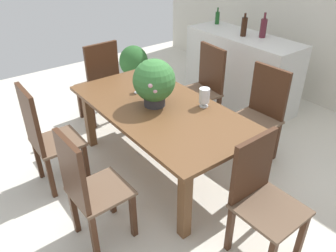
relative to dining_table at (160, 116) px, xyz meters
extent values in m
plane|color=silver|center=(0.00, 0.12, -0.63)|extent=(7.04, 7.04, 0.00)
cube|color=beige|center=(0.00, 2.72, 0.67)|extent=(6.40, 0.10, 2.60)
cube|color=brown|center=(0.00, 0.00, 0.08)|extent=(1.94, 1.00, 0.04)
cube|color=brown|center=(-0.85, -0.38, -0.28)|extent=(0.09, 0.09, 0.70)
cube|color=brown|center=(0.85, -0.38, -0.28)|extent=(0.09, 0.09, 0.70)
cube|color=brown|center=(-0.85, 0.38, -0.28)|extent=(0.09, 0.09, 0.70)
cube|color=brown|center=(0.85, 0.38, -0.28)|extent=(0.09, 0.09, 0.70)
cube|color=#422616|center=(-1.54, 0.19, -0.41)|extent=(0.05, 0.05, 0.45)
cube|color=#422616|center=(-1.53, -0.20, -0.41)|extent=(0.05, 0.05, 0.45)
cube|color=#422616|center=(-1.20, 0.20, -0.41)|extent=(0.05, 0.05, 0.45)
cube|color=#422616|center=(-1.18, -0.19, -0.41)|extent=(0.05, 0.05, 0.45)
cube|color=brown|center=(-1.36, 0.00, -0.17)|extent=(0.43, 0.48, 0.03)
cube|color=#422616|center=(-1.17, 0.01, 0.14)|extent=(0.05, 0.43, 0.59)
cube|color=#422616|center=(-0.65, 0.73, -0.41)|extent=(0.05, 0.05, 0.45)
cube|color=#422616|center=(-0.25, 0.70, -0.41)|extent=(0.05, 0.05, 0.45)
cube|color=#422616|center=(-0.62, 1.09, -0.41)|extent=(0.05, 0.05, 0.45)
cube|color=#422616|center=(-0.22, 1.05, -0.41)|extent=(0.05, 0.05, 0.45)
cube|color=brown|center=(-0.44, 0.89, -0.17)|extent=(0.52, 0.47, 0.03)
cube|color=#422616|center=(-0.42, 1.09, 0.11)|extent=(0.44, 0.08, 0.54)
cube|color=#422616|center=(-0.25, -0.72, -0.41)|extent=(0.04, 0.04, 0.45)
cube|color=#422616|center=(-0.62, -0.71, -0.41)|extent=(0.04, 0.04, 0.45)
cube|color=#422616|center=(-0.26, -1.07, -0.41)|extent=(0.04, 0.04, 0.45)
cube|color=#422616|center=(-0.62, -1.07, -0.41)|extent=(0.04, 0.04, 0.45)
cube|color=brown|center=(-0.44, -0.89, -0.17)|extent=(0.44, 0.43, 0.03)
cube|color=#422616|center=(-0.44, -1.09, 0.13)|extent=(0.40, 0.04, 0.59)
cube|color=#422616|center=(0.25, 0.69, -0.41)|extent=(0.05, 0.05, 0.45)
cube|color=#422616|center=(0.64, 0.70, -0.41)|extent=(0.05, 0.05, 0.45)
cube|color=#422616|center=(0.23, 1.08, -0.41)|extent=(0.05, 0.05, 0.45)
cube|color=#422616|center=(0.62, 1.10, -0.41)|extent=(0.05, 0.05, 0.45)
cube|color=brown|center=(0.44, 0.89, -0.17)|extent=(0.48, 0.49, 0.03)
cube|color=#422616|center=(0.43, 1.11, 0.11)|extent=(0.43, 0.06, 0.54)
cube|color=#422616|center=(1.55, 0.19, -0.41)|extent=(0.04, 0.04, 0.45)
cube|color=#422616|center=(1.17, -0.19, -0.41)|extent=(0.04, 0.04, 0.45)
cube|color=#422616|center=(1.17, 0.19, -0.41)|extent=(0.04, 0.04, 0.45)
cube|color=brown|center=(1.36, 0.00, -0.17)|extent=(0.46, 0.46, 0.03)
cube|color=#422616|center=(1.15, 0.00, 0.10)|extent=(0.05, 0.42, 0.51)
cube|color=#422616|center=(0.60, -0.71, -0.41)|extent=(0.05, 0.05, 0.45)
cube|color=#422616|center=(0.26, -0.72, -0.41)|extent=(0.05, 0.05, 0.45)
cube|color=#422616|center=(0.61, -1.06, -0.41)|extent=(0.05, 0.05, 0.45)
cube|color=#422616|center=(0.27, -1.07, -0.41)|extent=(0.05, 0.05, 0.45)
cube|color=brown|center=(0.44, -0.89, -0.17)|extent=(0.43, 0.44, 0.03)
cube|color=#422616|center=(0.44, -1.09, 0.11)|extent=(0.38, 0.05, 0.55)
cylinder|color=#333338|center=(-0.06, -0.02, 0.15)|extent=(0.21, 0.21, 0.11)
sphere|color=#387538|center=(-0.06, -0.02, 0.36)|extent=(0.40, 0.40, 0.40)
sphere|color=#DB9EB2|center=(0.09, -0.12, 0.34)|extent=(0.04, 0.04, 0.04)
sphere|color=#DB9EB2|center=(0.00, 0.10, 0.40)|extent=(0.06, 0.06, 0.06)
sphere|color=#DB9EB2|center=(0.07, -0.15, 0.39)|extent=(0.04, 0.04, 0.04)
cylinder|color=silver|center=(-0.39, 0.26, 0.11)|extent=(0.08, 0.08, 0.01)
cylinder|color=silver|center=(-0.39, 0.26, 0.13)|extent=(0.03, 0.03, 0.04)
cylinder|color=silver|center=(-0.39, 0.26, 0.20)|extent=(0.12, 0.12, 0.11)
cylinder|color=silver|center=(0.25, 0.35, 0.11)|extent=(0.08, 0.08, 0.01)
cylinder|color=silver|center=(0.25, 0.35, 0.13)|extent=(0.03, 0.03, 0.03)
cylinder|color=silver|center=(0.25, 0.35, 0.22)|extent=(0.10, 0.10, 0.14)
cylinder|color=silver|center=(-0.40, 0.00, 0.10)|extent=(0.06, 0.06, 0.00)
cylinder|color=silver|center=(-0.40, 0.00, 0.14)|extent=(0.01, 0.01, 0.07)
cone|color=silver|center=(-0.40, 0.00, 0.20)|extent=(0.07, 0.07, 0.06)
cube|color=silver|center=(-0.60, 1.83, -0.15)|extent=(1.65, 0.60, 0.97)
cylinder|color=#511E28|center=(-0.39, 1.94, 0.46)|extent=(0.08, 0.08, 0.23)
cylinder|color=#511E28|center=(-0.39, 1.94, 0.62)|extent=(0.03, 0.03, 0.08)
cylinder|color=#194C1E|center=(-1.24, 1.96, 0.43)|extent=(0.06, 0.06, 0.17)
cylinder|color=#194C1E|center=(-1.24, 1.96, 0.54)|extent=(0.02, 0.02, 0.06)
cylinder|color=black|center=(-0.58, 1.79, 0.46)|extent=(0.08, 0.08, 0.24)
cylinder|color=black|center=(-0.58, 1.79, 0.61)|extent=(0.03, 0.03, 0.06)
cylinder|color=#423D38|center=(-2.07, 0.99, -0.54)|extent=(0.29, 0.29, 0.19)
ellipsoid|color=#2D662D|center=(-2.07, 0.99, -0.26)|extent=(0.45, 0.45, 0.50)
camera|label=1|loc=(2.32, -1.67, 1.61)|focal=35.87mm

